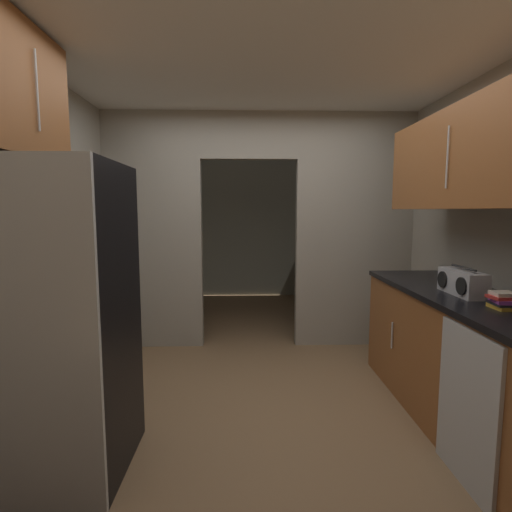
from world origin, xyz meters
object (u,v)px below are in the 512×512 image
dishwasher (467,408)px  book_stack (503,301)px  refrigerator (54,321)px  boombox (462,282)px

dishwasher → book_stack: size_ratio=5.15×
refrigerator → dishwasher: 2.33m
refrigerator → book_stack: 2.59m
boombox → book_stack: bearing=-86.3°
refrigerator → book_stack: refrigerator is taller
refrigerator → boombox: (2.56, 0.42, 0.13)m
dishwasher → boombox: size_ratio=2.11×
refrigerator → boombox: refrigerator is taller
dishwasher → boombox: 0.89m
boombox → book_stack: size_ratio=2.44×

